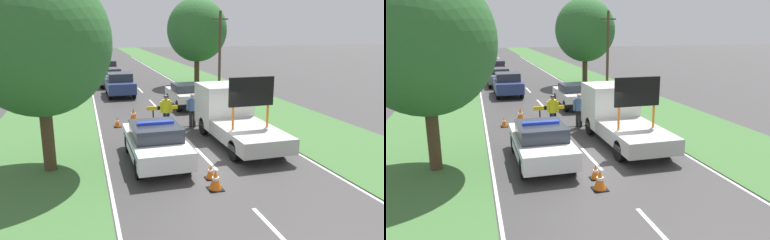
{
  "view_description": "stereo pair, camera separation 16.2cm",
  "coord_description": "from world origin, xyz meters",
  "views": [
    {
      "loc": [
        -4.29,
        -12.73,
        4.88
      ],
      "look_at": [
        -0.04,
        1.84,
        1.1
      ],
      "focal_mm": 35.0,
      "sensor_mm": 36.0,
      "label": 1
    },
    {
      "loc": [
        -4.13,
        -12.78,
        4.88
      ],
      "look_at": [
        -0.04,
        1.84,
        1.1
      ],
      "focal_mm": 35.0,
      "sensor_mm": 36.0,
      "label": 2
    }
  ],
  "objects": [
    {
      "name": "police_officer",
      "position": [
        -0.51,
        4.66,
        1.0
      ],
      "size": [
        0.6,
        0.38,
        1.68
      ],
      "rotation": [
        0.0,
        0.0,
        2.8
      ],
      "color": "#191E38",
      "rests_on": "ground"
    },
    {
      "name": "roadside_tree_near_left",
      "position": [
        5.06,
        17.84,
        4.64
      ],
      "size": [
        4.98,
        4.98,
        7.27
      ],
      "color": "#4C3823",
      "rests_on": "ground"
    },
    {
      "name": "traffic_cone_lane_edge",
      "position": [
        -1.86,
        6.65,
        0.36
      ],
      "size": [
        0.53,
        0.53,
        0.73
      ],
      "color": "black",
      "rests_on": "ground"
    },
    {
      "name": "ground_plane",
      "position": [
        0.0,
        0.0,
        0.0
      ],
      "size": [
        160.0,
        160.0,
        0.0
      ],
      "primitive_type": "plane",
      "color": "#3D3A3A"
    },
    {
      "name": "grass_verge_right",
      "position": [
        6.28,
        20.0,
        0.01
      ],
      "size": [
        4.96,
        120.0,
        0.03
      ],
      "color": "#427038",
      "rests_on": "ground"
    },
    {
      "name": "traffic_cone_behind_barrier",
      "position": [
        2.3,
        4.97,
        0.35
      ],
      "size": [
        0.51,
        0.51,
        0.7
      ],
      "color": "black",
      "rests_on": "ground"
    },
    {
      "name": "traffic_cone_near_truck",
      "position": [
        -0.59,
        -2.66,
        0.32
      ],
      "size": [
        0.46,
        0.46,
        0.64
      ],
      "color": "black",
      "rests_on": "ground"
    },
    {
      "name": "roadside_tree_near_right",
      "position": [
        -5.6,
        0.47,
        4.43
      ],
      "size": [
        4.69,
        4.69,
        6.9
      ],
      "color": "#4C3823",
      "rests_on": "ground"
    },
    {
      "name": "traffic_cone_centre_front",
      "position": [
        -2.8,
        5.74,
        0.25
      ],
      "size": [
        0.36,
        0.36,
        0.51
      ],
      "color": "black",
      "rests_on": "ground"
    },
    {
      "name": "lane_markings",
      "position": [
        0.0,
        16.93,
        0.0
      ],
      "size": [
        7.51,
        69.51,
        0.01
      ],
      "color": "silver",
      "rests_on": "ground"
    },
    {
      "name": "queued_car_van_white",
      "position": [
        1.85,
        9.51,
        0.77
      ],
      "size": [
        1.89,
        4.01,
        1.46
      ],
      "rotation": [
        0.0,
        0.0,
        3.14
      ],
      "color": "silver",
      "rests_on": "ground"
    },
    {
      "name": "traffic_cone_near_police",
      "position": [
        -0.46,
        -1.82,
        0.24
      ],
      "size": [
        0.35,
        0.35,
        0.49
      ],
      "color": "black",
      "rests_on": "ground"
    },
    {
      "name": "police_car",
      "position": [
        -1.9,
        0.26,
        0.77
      ],
      "size": [
        1.9,
        4.58,
        1.58
      ],
      "rotation": [
        0.0,
        0.0,
        -0.1
      ],
      "color": "white",
      "rests_on": "ground"
    },
    {
      "name": "queued_car_wagon_maroon",
      "position": [
        -1.8,
        27.07,
        0.78
      ],
      "size": [
        1.9,
        4.27,
        1.53
      ],
      "rotation": [
        0.0,
        0.0,
        3.14
      ],
      "color": "maroon",
      "rests_on": "ground"
    },
    {
      "name": "work_truck",
      "position": [
        1.9,
        2.18,
        1.13
      ],
      "size": [
        2.14,
        5.95,
        3.03
      ],
      "rotation": [
        0.0,
        0.0,
        3.2
      ],
      "color": "white",
      "rests_on": "ground"
    },
    {
      "name": "queued_car_hatch_blue",
      "position": [
        -1.77,
        14.53,
        0.86
      ],
      "size": [
        1.9,
        3.97,
        1.69
      ],
      "rotation": [
        0.0,
        0.0,
        3.14
      ],
      "color": "navy",
      "rests_on": "ground"
    },
    {
      "name": "pedestrian_civilian",
      "position": [
        0.81,
        4.67,
        1.0
      ],
      "size": [
        0.61,
        0.39,
        1.71
      ],
      "rotation": [
        0.0,
        0.0,
        0.52
      ],
      "color": "#232326",
      "rests_on": "ground"
    },
    {
      "name": "road_barrier",
      "position": [
        0.18,
        5.17,
        0.89
      ],
      "size": [
        3.12,
        0.08,
        1.06
      ],
      "rotation": [
        0.0,
        0.0,
        -0.03
      ],
      "color": "black",
      "rests_on": "ground"
    },
    {
      "name": "queued_car_suv_grey",
      "position": [
        -2.07,
        19.77,
        0.81
      ],
      "size": [
        1.88,
        4.49,
        1.5
      ],
      "rotation": [
        0.0,
        0.0,
        3.14
      ],
      "color": "slate",
      "rests_on": "ground"
    },
    {
      "name": "grass_verge_left",
      "position": [
        -6.28,
        20.0,
        0.01
      ],
      "size": [
        4.96,
        120.0,
        0.03
      ],
      "color": "#427038",
      "rests_on": "ground"
    },
    {
      "name": "utility_pole",
      "position": [
        5.77,
        14.24,
        3.14
      ],
      "size": [
        1.2,
        0.2,
        6.06
      ],
      "color": "#473828",
      "rests_on": "ground"
    }
  ]
}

